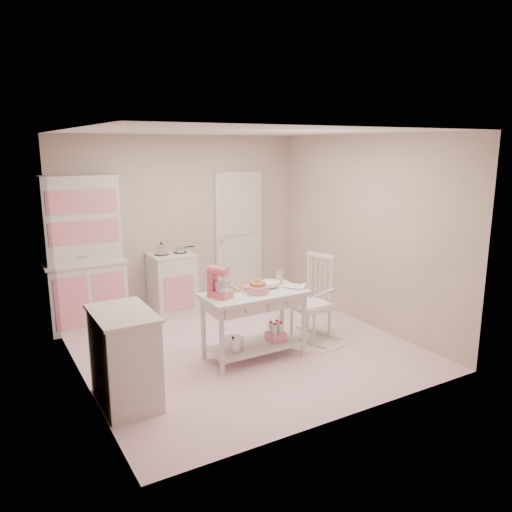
{
  "coord_description": "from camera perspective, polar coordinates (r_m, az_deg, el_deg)",
  "views": [
    {
      "loc": [
        -2.78,
        -5.09,
        2.45
      ],
      "look_at": [
        0.28,
        0.16,
        1.1
      ],
      "focal_mm": 35.0,
      "sensor_mm": 36.0,
      "label": 1
    }
  ],
  "objects": [
    {
      "name": "stove",
      "position": [
        7.42,
        -9.55,
        -3.18
      ],
      "size": [
        0.62,
        0.57,
        0.92
      ],
      "primitive_type": "cube",
      "color": "silver",
      "rests_on": "ground"
    },
    {
      "name": "lace_rug",
      "position": [
        6.58,
        6.2,
        -9.33
      ],
      "size": [
        0.92,
        0.92,
        0.01
      ],
      "primitive_type": "cylinder",
      "color": "white",
      "rests_on": "ground"
    },
    {
      "name": "room_shell",
      "position": [
        5.86,
        -1.54,
        4.68
      ],
      "size": [
        3.84,
        3.84,
        2.62
      ],
      "color": "pink",
      "rests_on": "ground"
    },
    {
      "name": "stand_mixer",
      "position": [
        5.51,
        -4.1,
        -3.05
      ],
      "size": [
        0.3,
        0.34,
        0.34
      ],
      "primitive_type": "cube",
      "rotation": [
        0.0,
        0.0,
        0.44
      ],
      "color": "#DD5D75",
      "rests_on": "work_table"
    },
    {
      "name": "work_table",
      "position": [
        5.86,
        -0.21,
        -7.92
      ],
      "size": [
        1.2,
        0.6,
        0.8
      ],
      "primitive_type": "cube",
      "color": "silver",
      "rests_on": "ground"
    },
    {
      "name": "recipe_book",
      "position": [
        5.86,
        4.2,
        -3.71
      ],
      "size": [
        0.27,
        0.29,
        0.02
      ],
      "primitive_type": "imported",
      "rotation": [
        0.0,
        0.0,
        0.6
      ],
      "color": "white",
      "rests_on": "work_table"
    },
    {
      "name": "door",
      "position": [
        8.03,
        -1.98,
        2.29
      ],
      "size": [
        0.82,
        0.05,
        2.04
      ],
      "primitive_type": "cube",
      "color": "silver",
      "rests_on": "ground"
    },
    {
      "name": "metal_pitcher",
      "position": [
        6.06,
        2.64,
        -2.42
      ],
      "size": [
        0.1,
        0.1,
        0.17
      ],
      "primitive_type": "cylinder",
      "color": "silver",
      "rests_on": "work_table"
    },
    {
      "name": "base_cabinet",
      "position": [
        5.04,
        -14.78,
        -11.14
      ],
      "size": [
        0.54,
        0.84,
        0.92
      ],
      "primitive_type": "cube",
      "color": "silver",
      "rests_on": "ground"
    },
    {
      "name": "hutch",
      "position": [
        7.01,
        -19.06,
        0.26
      ],
      "size": [
        1.06,
        0.5,
        2.08
      ],
      "primitive_type": "cube",
      "color": "silver",
      "rests_on": "ground"
    },
    {
      "name": "rocking_chair",
      "position": [
        6.4,
        6.31,
        -4.8
      ],
      "size": [
        0.7,
        0.84,
        1.1
      ],
      "primitive_type": "cube",
      "rotation": [
        0.0,
        0.0,
        0.35
      ],
      "color": "silver",
      "rests_on": "ground"
    },
    {
      "name": "mixing_bowl",
      "position": [
        5.92,
        1.59,
        -3.27
      ],
      "size": [
        0.24,
        0.24,
        0.07
      ],
      "primitive_type": "imported",
      "color": "white",
      "rests_on": "work_table"
    },
    {
      "name": "bread_basket",
      "position": [
        5.69,
        0.22,
        -3.83
      ],
      "size": [
        0.25,
        0.25,
        0.09
      ],
      "primitive_type": "cylinder",
      "color": "pink",
      "rests_on": "work_table"
    },
    {
      "name": "cookie_tray",
      "position": [
        5.81,
        -2.38,
        -3.86
      ],
      "size": [
        0.34,
        0.24,
        0.02
      ],
      "primitive_type": "cube",
      "color": "silver",
      "rests_on": "work_table"
    }
  ]
}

